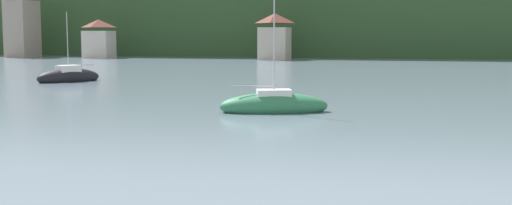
{
  "coord_description": "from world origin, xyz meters",
  "views": [
    {
      "loc": [
        4.64,
        20.44,
        3.42
      ],
      "look_at": [
        0.0,
        39.42,
        1.25
      ],
      "focal_mm": 43.96,
      "sensor_mm": 36.0,
      "label": 1
    }
  ],
  "objects": [
    {
      "name": "shore_building_west",
      "position": [
        -49.49,
        100.38,
        4.74
      ],
      "size": [
        3.46,
        4.62,
        9.74
      ],
      "color": "gray",
      "rests_on": "ground_plane"
    },
    {
      "name": "sailboat_far_0",
      "position": [
        -18.73,
        60.21,
        0.35
      ],
      "size": [
        3.84,
        4.69,
        5.26
      ],
      "rotation": [
        0.0,
        0.0,
        4.12
      ],
      "color": "black",
      "rests_on": "ground_plane"
    },
    {
      "name": "shore_building_central",
      "position": [
        -12.37,
        100.3,
        2.9
      ],
      "size": [
        3.82,
        4.46,
        5.98
      ],
      "color": "#BCB29E",
      "rests_on": "ground_plane"
    },
    {
      "name": "shore_building_westcentral",
      "position": [
        -37.12,
        99.73,
        2.57
      ],
      "size": [
        3.89,
        3.25,
        5.29
      ],
      "color": "beige",
      "rests_on": "ground_plane"
    },
    {
      "name": "wooded_hillside",
      "position": [
        -9.44,
        150.09,
        5.79
      ],
      "size": [
        352.0,
        75.26,
        37.32
      ],
      "color": "#2D4C28",
      "rests_on": "ground_plane"
    },
    {
      "name": "sailboat_mid_7",
      "position": [
        -1.02,
        46.85,
        0.3
      ],
      "size": [
        4.98,
        2.99,
        5.59
      ],
      "rotation": [
        0.0,
        0.0,
        0.33
      ],
      "color": "#2D754C",
      "rests_on": "ground_plane"
    }
  ]
}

